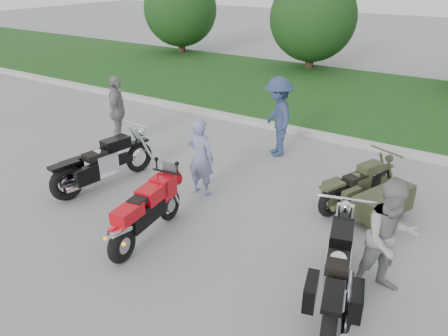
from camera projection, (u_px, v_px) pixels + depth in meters
The scene contains 13 objects.
ground at pixel (156, 240), 7.33m from camera, with size 80.00×80.00×0.00m, color #9A9994.
curb at pixel (302, 132), 11.85m from camera, with size 60.00×0.30×0.15m, color #B9B7AE.
grass_strip at pixel (352, 97), 15.01m from camera, with size 60.00×8.00×0.14m, color #245C1F.
tree_far_left at pixel (180, 9), 21.60m from camera, with size 3.60×3.60×4.00m.
tree_mid_left at pixel (313, 18), 18.14m from camera, with size 3.60×3.60×4.00m.
sportbike_red at pixel (145, 211), 7.11m from camera, with size 0.49×1.96×0.93m.
cruiser_left at pixel (101, 165), 8.91m from camera, with size 0.57×2.44×0.94m.
cruiser_right at pixel (337, 274), 5.78m from camera, with size 0.86×2.40×0.94m.
cruiser_sidecar at pixel (371, 196), 7.94m from camera, with size 1.45×1.96×0.80m.
person_stripe at pixel (201, 157), 8.52m from camera, with size 0.57×0.38×1.57m, color #807DAA.
person_grey at pixel (390, 239), 5.84m from camera, with size 0.83×0.65×1.72m, color gray.
person_denim at pixel (278, 117), 10.25m from camera, with size 1.22×0.70×1.89m, color navy.
person_back at pixel (118, 111), 10.86m from camera, with size 1.04×0.43×1.77m, color gray.
Camera 1 is at (4.30, -4.52, 4.19)m, focal length 35.00 mm.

